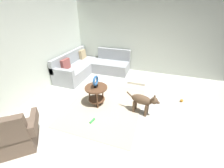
# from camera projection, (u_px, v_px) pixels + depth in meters

# --- Properties ---
(ground_plane) EXTENTS (6.00, 6.00, 0.10)m
(ground_plane) POSITION_uv_depth(u_px,v_px,m) (129.00, 116.00, 3.55)
(ground_plane) COLOR beige
(wall_back) EXTENTS (6.00, 0.12, 2.70)m
(wall_back) POSITION_uv_depth(u_px,v_px,m) (23.00, 52.00, 3.68)
(wall_back) COLOR silver
(wall_back) RESTS_ON ground_plane
(wall_right) EXTENTS (0.12, 6.00, 2.70)m
(wall_right) POSITION_uv_depth(u_px,v_px,m) (147.00, 38.00, 5.31)
(wall_right) COLOR silver
(wall_right) RESTS_ON ground_plane
(area_rug) EXTENTS (2.30, 1.90, 0.01)m
(area_rug) POSITION_uv_depth(u_px,v_px,m) (105.00, 106.00, 3.84)
(area_rug) COLOR #BCAD93
(area_rug) RESTS_ON ground_plane
(sectional_couch) EXTENTS (2.20, 2.25, 0.88)m
(sectional_couch) POSITION_uv_depth(u_px,v_px,m) (90.00, 67.00, 5.59)
(sectional_couch) COLOR #9EA3A8
(sectional_couch) RESTS_ON ground_plane
(armchair) EXTENTS (0.97, 1.00, 0.88)m
(armchair) POSITION_uv_depth(u_px,v_px,m) (15.00, 135.00, 2.56)
(armchair) COLOR brown
(armchair) RESTS_ON ground_plane
(side_table) EXTENTS (0.60, 0.60, 0.54)m
(side_table) POSITION_uv_depth(u_px,v_px,m) (96.00, 91.00, 3.74)
(side_table) COLOR brown
(side_table) RESTS_ON ground_plane
(torus_sculpture) EXTENTS (0.28, 0.08, 0.33)m
(torus_sculpture) POSITION_uv_depth(u_px,v_px,m) (96.00, 81.00, 3.59)
(torus_sculpture) COLOR black
(torus_sculpture) RESTS_ON side_table
(dog_bed_mat) EXTENTS (0.80, 0.60, 0.09)m
(dog_bed_mat) POSITION_uv_depth(u_px,v_px,m) (138.00, 79.00, 5.17)
(dog_bed_mat) COLOR beige
(dog_bed_mat) RESTS_ON ground_plane
(dog) EXTENTS (0.32, 0.84, 0.63)m
(dog) POSITION_uv_depth(u_px,v_px,m) (143.00, 101.00, 3.41)
(dog) COLOR brown
(dog) RESTS_ON ground_plane
(dog_toy_ball) EXTENTS (0.09, 0.09, 0.09)m
(dog_toy_ball) POSITION_uv_depth(u_px,v_px,m) (182.00, 101.00, 3.98)
(dog_toy_ball) COLOR orange
(dog_toy_ball) RESTS_ON ground_plane
(dog_toy_rope) EXTENTS (0.18, 0.08, 0.05)m
(dog_toy_rope) POSITION_uv_depth(u_px,v_px,m) (92.00, 121.00, 3.30)
(dog_toy_rope) COLOR green
(dog_toy_rope) RESTS_ON ground_plane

